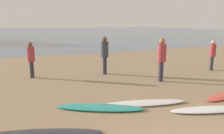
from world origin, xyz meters
name	(u,v)px	position (x,y,z in m)	size (l,w,h in m)	color
ground_plane	(77,69)	(0.00, 10.00, -0.10)	(120.00, 120.00, 0.20)	#997C5B
ocean_water	(28,32)	(0.00, 65.52, 0.00)	(140.00, 100.00, 0.01)	slate
surfboard_1	(44,134)	(-2.53, 2.93, 0.03)	(2.60, 0.47, 0.06)	#333338
surfboard_2	(100,107)	(-0.86, 3.87, 0.05)	(2.56, 0.59, 0.09)	teal
surfboard_3	(144,103)	(0.48, 3.68, 0.04)	(2.64, 0.53, 0.09)	white
surfboard_4	(210,110)	(1.94, 2.49, 0.05)	(2.34, 0.50, 0.09)	white
person_0	(212,53)	(6.33, 6.57, 0.93)	(0.32, 0.32, 1.57)	#2D2D38
person_1	(31,57)	(-2.42, 8.56, 0.96)	(0.33, 0.33, 1.63)	#2D2D38
person_2	(162,56)	(2.57, 5.76, 1.08)	(0.37, 0.37, 1.83)	#2D2D38
person_3	(105,52)	(0.86, 7.92, 1.07)	(0.37, 0.37, 1.82)	#2D2D38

